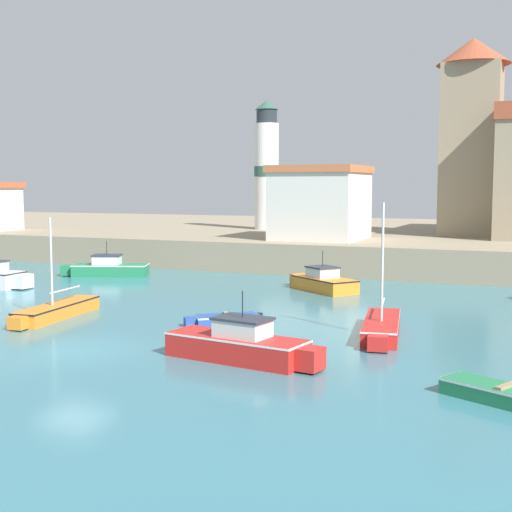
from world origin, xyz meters
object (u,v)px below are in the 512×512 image
object	(u,v)px
dinghy_green_2	(510,395)
lighthouse	(267,168)
motorboat_orange_8	(323,282)
sailboat_red_6	(382,326)
dinghy_blue_1	(225,319)
harbor_shed_near_wharf	(321,202)
motorboat_red_0	(241,345)
motorboat_green_9	(108,268)
sailboat_orange_4	(56,310)

from	to	relation	value
dinghy_green_2	lighthouse	distance (m)	45.33
dinghy_green_2	motorboat_orange_8	distance (m)	21.26
dinghy_green_2	sailboat_red_6	world-z (taller)	sailboat_red_6
dinghy_blue_1	harbor_shed_near_wharf	size ratio (longest dim) A/B	0.44
dinghy_blue_1	sailboat_red_6	world-z (taller)	sailboat_red_6
motorboat_red_0	sailboat_red_6	distance (m)	6.82
dinghy_green_2	motorboat_red_0	bearing A→B (deg)	169.60
motorboat_orange_8	harbor_shed_near_wharf	distance (m)	12.35
motorboat_green_9	harbor_shed_near_wharf	world-z (taller)	harbor_shed_near_wharf
motorboat_red_0	lighthouse	world-z (taller)	lighthouse
dinghy_blue_1	dinghy_green_2	bearing A→B (deg)	-30.68
lighthouse	harbor_shed_near_wharf	size ratio (longest dim) A/B	1.66
motorboat_orange_8	motorboat_green_9	bearing A→B (deg)	176.66
sailboat_orange_4	lighthouse	xyz separation A→B (m)	(-3.19, 32.99, 7.14)
dinghy_blue_1	motorboat_green_9	distance (m)	18.59
motorboat_green_9	lighthouse	distance (m)	21.00
dinghy_green_2	motorboat_orange_8	size ratio (longest dim) A/B	0.86
motorboat_red_0	motorboat_orange_8	xyz separation A→B (m)	(-2.36, 16.56, -0.05)
motorboat_red_0	motorboat_green_9	world-z (taller)	motorboat_red_0
motorboat_orange_8	lighthouse	xyz separation A→B (m)	(-11.67, 20.39, 6.99)
motorboat_orange_8	lighthouse	world-z (taller)	lighthouse
dinghy_blue_1	motorboat_green_9	xyz separation A→B (m)	(-14.21, 11.99, 0.28)
sailboat_red_6	harbor_shed_near_wharf	world-z (taller)	harbor_shed_near_wharf
sailboat_red_6	motorboat_orange_8	xyz separation A→B (m)	(-5.82, 10.69, 0.14)
dinghy_blue_1	dinghy_green_2	distance (m)	13.81
sailboat_red_6	dinghy_green_2	bearing A→B (deg)	-54.99
dinghy_blue_1	sailboat_orange_4	xyz separation A→B (m)	(-7.66, -1.49, 0.12)
harbor_shed_near_wharf	dinghy_green_2	bearing A→B (deg)	-63.23
harbor_shed_near_wharf	lighthouse	bearing A→B (deg)	130.49
motorboat_orange_8	sailboat_orange_4	bearing A→B (deg)	-123.94
sailboat_orange_4	harbor_shed_near_wharf	xyz separation A→B (m)	(4.81, 23.63, 4.36)
sailboat_orange_4	motorboat_green_9	bearing A→B (deg)	115.91
lighthouse	sailboat_red_6	bearing A→B (deg)	-60.63
lighthouse	sailboat_orange_4	bearing A→B (deg)	-84.48
dinghy_green_2	harbor_shed_near_wharf	size ratio (longest dim) A/B	0.60
dinghy_green_2	sailboat_red_6	size ratio (longest dim) A/B	0.68
sailboat_red_6	dinghy_blue_1	bearing A→B (deg)	-176.40
lighthouse	motorboat_orange_8	bearing A→B (deg)	-60.22
sailboat_orange_4	motorboat_green_9	distance (m)	14.99
motorboat_orange_8	motorboat_green_9	xyz separation A→B (m)	(-15.03, 0.88, 0.01)
motorboat_red_0	dinghy_blue_1	world-z (taller)	motorboat_red_0
sailboat_red_6	harbor_shed_near_wharf	size ratio (longest dim) A/B	0.88
dinghy_green_2	sailboat_orange_4	distance (m)	20.31
motorboat_red_0	sailboat_orange_4	xyz separation A→B (m)	(-10.85, 3.96, -0.20)
motorboat_red_0	motorboat_green_9	distance (m)	24.63
dinghy_blue_1	sailboat_orange_4	size ratio (longest dim) A/B	0.50
sailboat_red_6	motorboat_green_9	size ratio (longest dim) A/B	1.04
dinghy_blue_1	sailboat_red_6	bearing A→B (deg)	3.60
motorboat_green_9	lighthouse	bearing A→B (deg)	80.23
dinghy_blue_1	motorboat_green_9	world-z (taller)	motorboat_green_9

